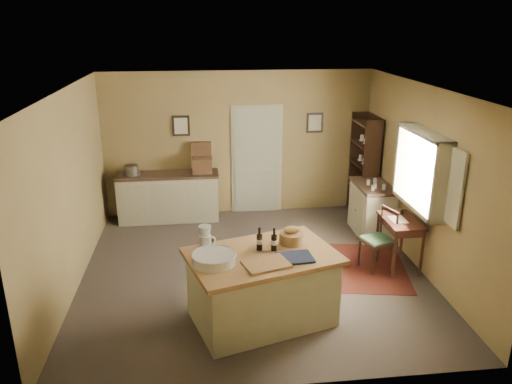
% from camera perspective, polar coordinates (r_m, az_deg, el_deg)
% --- Properties ---
extents(ground, '(5.00, 5.00, 0.00)m').
position_cam_1_polar(ground, '(7.57, -0.35, -8.99)').
color(ground, '#51463E').
rests_on(ground, ground).
extents(wall_back, '(5.00, 0.10, 2.70)m').
position_cam_1_polar(wall_back, '(9.42, -2.04, 5.53)').
color(wall_back, '#987D47').
rests_on(wall_back, ground).
extents(wall_front, '(5.00, 0.10, 2.70)m').
position_cam_1_polar(wall_front, '(4.75, 2.95, -8.78)').
color(wall_front, '#987D47').
rests_on(wall_front, ground).
extents(wall_left, '(0.10, 5.00, 2.70)m').
position_cam_1_polar(wall_left, '(7.22, -20.52, -0.02)').
color(wall_left, '#987D47').
rests_on(wall_left, ground).
extents(wall_right, '(0.10, 5.00, 2.70)m').
position_cam_1_polar(wall_right, '(7.70, 18.46, 1.39)').
color(wall_right, '#987D47').
rests_on(wall_right, ground).
extents(ceiling, '(5.00, 5.00, 0.00)m').
position_cam_1_polar(ceiling, '(6.73, -0.40, 11.73)').
color(ceiling, silver).
rests_on(ceiling, wall_back).
extents(door, '(0.97, 0.06, 2.11)m').
position_cam_1_polar(door, '(9.50, 0.11, 3.82)').
color(door, '#A7A78F').
rests_on(door, ground).
extents(framed_prints, '(2.82, 0.02, 0.38)m').
position_cam_1_polar(framed_prints, '(9.34, -0.82, 7.75)').
color(framed_prints, black).
rests_on(framed_prints, ground).
extents(window, '(0.25, 1.99, 1.12)m').
position_cam_1_polar(window, '(7.44, 18.71, 2.37)').
color(window, '#BFBC99').
rests_on(window, ground).
extents(work_island, '(2.00, 1.59, 1.20)m').
position_cam_1_polar(work_island, '(6.22, 0.62, -10.64)').
color(work_island, '#BFBC99').
rests_on(work_island, ground).
extents(sideboard, '(1.86, 0.53, 1.18)m').
position_cam_1_polar(sideboard, '(9.38, -9.92, -0.36)').
color(sideboard, '#BFBC99').
rests_on(sideboard, ground).
extents(rug, '(1.36, 1.77, 0.01)m').
position_cam_1_polar(rug, '(7.85, 12.67, -8.37)').
color(rug, '#4F1812').
rests_on(rug, ground).
extents(writing_desk, '(0.49, 0.80, 0.82)m').
position_cam_1_polar(writing_desk, '(7.73, 16.18, -3.74)').
color(writing_desk, '#341711').
rests_on(writing_desk, ground).
extents(desk_chair, '(0.54, 0.54, 0.92)m').
position_cam_1_polar(desk_chair, '(7.65, 13.67, -5.43)').
color(desk_chair, black).
rests_on(desk_chair, ground).
extents(right_cabinet, '(0.56, 1.00, 0.99)m').
position_cam_1_polar(right_cabinet, '(8.88, 13.07, -1.88)').
color(right_cabinet, '#BFBC99').
rests_on(right_cabinet, ground).
extents(shelving_unit, '(0.33, 0.86, 1.92)m').
position_cam_1_polar(shelving_unit, '(9.53, 12.50, 2.80)').
color(shelving_unit, black).
rests_on(shelving_unit, ground).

